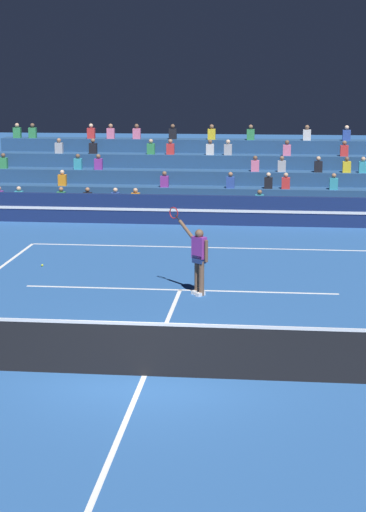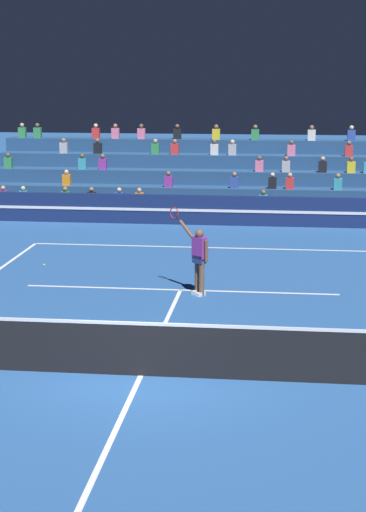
# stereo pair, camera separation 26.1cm
# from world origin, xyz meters

# --- Properties ---
(ground_plane) EXTENTS (120.00, 120.00, 0.00)m
(ground_plane) POSITION_xyz_m (0.00, 0.00, 0.00)
(ground_plane) COLOR #285699
(court_lines) EXTENTS (11.10, 23.90, 0.01)m
(court_lines) POSITION_xyz_m (0.00, 0.00, 0.00)
(court_lines) COLOR white
(court_lines) RESTS_ON ground
(tennis_net) EXTENTS (12.00, 0.10, 1.10)m
(tennis_net) POSITION_xyz_m (0.00, 0.00, 0.54)
(tennis_net) COLOR #2D6B38
(tennis_net) RESTS_ON ground
(sponsor_banner_wall) EXTENTS (18.00, 0.26, 1.10)m
(sponsor_banner_wall) POSITION_xyz_m (0.00, 16.02, 0.55)
(sponsor_banner_wall) COLOR navy
(sponsor_banner_wall) RESTS_ON ground
(bleacher_stand) EXTENTS (18.47, 4.75, 3.38)m
(bleacher_stand) POSITION_xyz_m (0.00, 19.82, 1.02)
(bleacher_stand) COLOR navy
(bleacher_stand) RESTS_ON ground
(tennis_player) EXTENTS (1.13, 0.92, 2.25)m
(tennis_player) POSITION_xyz_m (0.51, 6.04, 0.98)
(tennis_player) COLOR brown
(tennis_player) RESTS_ON ground
(tennis_ball) EXTENTS (0.07, 0.07, 0.07)m
(tennis_ball) POSITION_xyz_m (-4.32, 8.72, 0.03)
(tennis_ball) COLOR #C6DB33
(tennis_ball) RESTS_ON ground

